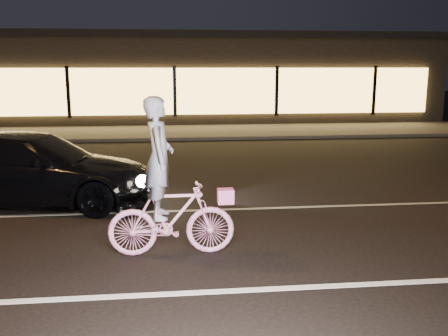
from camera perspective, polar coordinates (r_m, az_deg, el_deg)
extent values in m
plane|color=black|center=(7.60, -3.90, -9.18)|extent=(90.00, 90.00, 0.00)
cube|color=silver|center=(6.22, -3.28, -14.04)|extent=(60.00, 0.12, 0.01)
cube|color=gray|center=(9.50, -4.42, -4.89)|extent=(60.00, 0.10, 0.01)
cube|color=#383533|center=(20.28, -5.49, 4.09)|extent=(30.00, 4.00, 0.12)
cube|color=black|center=(26.12, -5.79, 10.03)|extent=(25.00, 8.00, 4.00)
cube|color=black|center=(26.14, -5.89, 14.52)|extent=(25.40, 8.40, 0.30)
cube|color=#FFC259|center=(22.03, -5.65, 8.71)|extent=(23.00, 0.15, 2.00)
cube|color=black|center=(22.36, -17.38, 8.28)|extent=(0.15, 0.08, 2.20)
cube|color=black|center=(21.95, -5.65, 8.70)|extent=(0.15, 0.08, 2.20)
cube|color=black|center=(22.46, 6.04, 8.75)|extent=(0.15, 0.08, 2.20)
cube|color=black|center=(23.83, 16.79, 8.49)|extent=(0.15, 0.08, 2.20)
imported|color=#FF3598|center=(7.22, -6.02, -5.76)|extent=(1.82, 0.51, 1.09)
imported|color=silver|center=(7.01, -7.45, 1.14)|extent=(0.41, 0.63, 1.72)
cube|color=#FF49B0|center=(7.18, 0.18, -3.24)|extent=(0.23, 0.19, 0.21)
imported|color=black|center=(10.49, -21.00, -0.11)|extent=(5.12, 2.79, 1.41)
sphere|color=#FFF2BF|center=(10.38, -7.73, 0.11)|extent=(0.23, 0.23, 0.23)
sphere|color=#FFF2BF|center=(9.15, -9.32, -1.49)|extent=(0.23, 0.23, 0.23)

